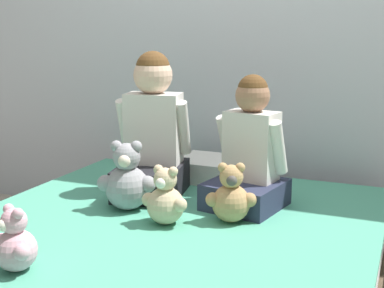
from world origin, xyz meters
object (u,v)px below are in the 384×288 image
at_px(bed, 159,274).
at_px(child_on_right, 249,155).
at_px(teddy_bear_held_by_left_child, 127,181).
at_px(teddy_bear_between_children, 166,200).
at_px(teddy_bear_at_foot_of_bed, 15,244).
at_px(teddy_bear_held_by_right_child, 231,197).
at_px(pillow_at_headboard, 224,170).
at_px(child_on_left, 153,134).

xyz_separation_m(bed, child_on_right, (0.24, 0.43, 0.43)).
distance_m(child_on_right, teddy_bear_held_by_left_child, 0.55).
relative_size(teddy_bear_between_children, teddy_bear_at_foot_of_bed, 1.10).
bearing_deg(teddy_bear_between_children, teddy_bear_held_by_left_child, 161.92).
distance_m(teddy_bear_held_by_left_child, teddy_bear_at_foot_of_bed, 0.69).
xyz_separation_m(bed, teddy_bear_held_by_right_child, (0.24, 0.20, 0.30)).
bearing_deg(teddy_bear_at_foot_of_bed, bed, 84.58).
relative_size(teddy_bear_at_foot_of_bed, pillow_at_headboard, 0.46).
distance_m(child_on_right, pillow_at_headboard, 0.47).
bearing_deg(teddy_bear_at_foot_of_bed, teddy_bear_held_by_left_child, 109.05).
bearing_deg(teddy_bear_held_by_left_child, child_on_left, 72.99).
bearing_deg(teddy_bear_at_foot_of_bed, pillow_at_headboard, 100.18).
xyz_separation_m(teddy_bear_between_children, pillow_at_headboard, (-0.00, 0.71, -0.05)).
bearing_deg(teddy_bear_held_by_right_child, bed, -161.84).
relative_size(child_on_left, teddy_bear_at_foot_of_bed, 3.08).
bearing_deg(bed, teddy_bear_at_foot_of_bed, -117.14).
distance_m(child_on_left, child_on_right, 0.49).
height_order(child_on_left, child_on_right, child_on_left).
distance_m(teddy_bear_held_by_right_child, pillow_at_headboard, 0.64).
relative_size(child_on_left, teddy_bear_held_by_left_child, 2.20).
height_order(teddy_bear_held_by_right_child, teddy_bear_at_foot_of_bed, teddy_bear_held_by_right_child).
height_order(child_on_right, teddy_bear_between_children, child_on_right).
distance_m(bed, teddy_bear_held_by_right_child, 0.43).
xyz_separation_m(child_on_right, teddy_bear_between_children, (-0.24, -0.36, -0.13)).
height_order(child_on_left, teddy_bear_at_foot_of_bed, child_on_left).
bearing_deg(pillow_at_headboard, child_on_right, -55.42).
relative_size(child_on_right, teddy_bear_held_by_left_child, 1.90).
bearing_deg(teddy_bear_at_foot_of_bed, child_on_right, 83.40).
relative_size(bed, pillow_at_headboard, 4.03).
bearing_deg(teddy_bear_at_foot_of_bed, teddy_bear_held_by_right_child, 76.42).
relative_size(teddy_bear_held_by_right_child, teddy_bear_at_foot_of_bed, 1.13).
distance_m(child_on_right, teddy_bear_at_foot_of_bed, 1.08).
xyz_separation_m(child_on_right, teddy_bear_at_foot_of_bed, (-0.51, -0.95, -0.14)).
distance_m(child_on_left, teddy_bear_held_by_right_child, 0.57).
height_order(child_on_right, teddy_bear_at_foot_of_bed, child_on_right).
distance_m(bed, teddy_bear_between_children, 0.30).
bearing_deg(pillow_at_headboard, teddy_bear_between_children, -89.83).
distance_m(child_on_right, teddy_bear_between_children, 0.45).
relative_size(teddy_bear_held_by_left_child, teddy_bear_between_children, 1.26).
xyz_separation_m(child_on_left, pillow_at_headboard, (0.24, 0.35, -0.24)).
relative_size(teddy_bear_held_by_left_child, teddy_bear_at_foot_of_bed, 1.40).
distance_m(child_on_left, pillow_at_headboard, 0.48).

